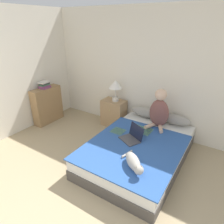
{
  "coord_description": "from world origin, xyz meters",
  "views": [
    {
      "loc": [
        1.24,
        -0.43,
        2.24
      ],
      "look_at": [
        -0.54,
        2.36,
        0.74
      ],
      "focal_mm": 32.0,
      "sensor_mm": 36.0,
      "label": 1
    }
  ],
  "objects_px": {
    "cat_tabby": "(134,162)",
    "bookshelf": "(47,105)",
    "book_stack_top": "(44,85)",
    "person_sitting": "(159,110)",
    "pillow_far": "(175,119)",
    "laptop_open": "(132,137)",
    "table_lamp": "(116,86)",
    "pillow_near": "(145,112)",
    "bed": "(139,151)",
    "nightstand": "(114,113)"
  },
  "relations": [
    {
      "from": "person_sitting",
      "to": "cat_tabby",
      "type": "height_order",
      "value": "person_sitting"
    },
    {
      "from": "laptop_open",
      "to": "book_stack_top",
      "type": "bearing_deg",
      "value": -158.52
    },
    {
      "from": "pillow_near",
      "to": "table_lamp",
      "type": "height_order",
      "value": "table_lamp"
    },
    {
      "from": "bed",
      "to": "person_sitting",
      "type": "distance_m",
      "value": 0.86
    },
    {
      "from": "pillow_near",
      "to": "book_stack_top",
      "type": "height_order",
      "value": "book_stack_top"
    },
    {
      "from": "person_sitting",
      "to": "book_stack_top",
      "type": "height_order",
      "value": "person_sitting"
    },
    {
      "from": "cat_tabby",
      "to": "bookshelf",
      "type": "xyz_separation_m",
      "value": [
        -2.75,
        0.87,
        -0.05
      ]
    },
    {
      "from": "bed",
      "to": "cat_tabby",
      "type": "distance_m",
      "value": 0.75
    },
    {
      "from": "pillow_far",
      "to": "laptop_open",
      "type": "relative_size",
      "value": 1.41
    },
    {
      "from": "bed",
      "to": "cat_tabby",
      "type": "xyz_separation_m",
      "value": [
        0.23,
        -0.66,
        0.28
      ]
    },
    {
      "from": "pillow_far",
      "to": "cat_tabby",
      "type": "height_order",
      "value": "pillow_far"
    },
    {
      "from": "bed",
      "to": "cat_tabby",
      "type": "relative_size",
      "value": 4.19
    },
    {
      "from": "cat_tabby",
      "to": "book_stack_top",
      "type": "distance_m",
      "value": 2.92
    },
    {
      "from": "table_lamp",
      "to": "bookshelf",
      "type": "distance_m",
      "value": 1.73
    },
    {
      "from": "nightstand",
      "to": "bookshelf",
      "type": "relative_size",
      "value": 0.73
    },
    {
      "from": "pillow_far",
      "to": "nightstand",
      "type": "xyz_separation_m",
      "value": [
        -1.39,
        -0.05,
        -0.18
      ]
    },
    {
      "from": "bed",
      "to": "pillow_near",
      "type": "relative_size",
      "value": 3.43
    },
    {
      "from": "pillow_near",
      "to": "pillow_far",
      "type": "height_order",
      "value": "same"
    },
    {
      "from": "pillow_far",
      "to": "person_sitting",
      "type": "height_order",
      "value": "person_sitting"
    },
    {
      "from": "person_sitting",
      "to": "nightstand",
      "type": "xyz_separation_m",
      "value": [
        -1.14,
        0.21,
        -0.41
      ]
    },
    {
      "from": "pillow_near",
      "to": "book_stack_top",
      "type": "relative_size",
      "value": 2.47
    },
    {
      "from": "table_lamp",
      "to": "pillow_far",
      "type": "bearing_deg",
      "value": 2.14
    },
    {
      "from": "bed",
      "to": "nightstand",
      "type": "relative_size",
      "value": 3.44
    },
    {
      "from": "pillow_far",
      "to": "nightstand",
      "type": "height_order",
      "value": "nightstand"
    },
    {
      "from": "pillow_near",
      "to": "bookshelf",
      "type": "bearing_deg",
      "value": -161.62
    },
    {
      "from": "pillow_far",
      "to": "table_lamp",
      "type": "height_order",
      "value": "table_lamp"
    },
    {
      "from": "cat_tabby",
      "to": "pillow_far",
      "type": "bearing_deg",
      "value": 130.14
    },
    {
      "from": "pillow_near",
      "to": "pillow_far",
      "type": "bearing_deg",
      "value": 0.0
    },
    {
      "from": "pillow_near",
      "to": "table_lamp",
      "type": "xyz_separation_m",
      "value": [
        -0.7,
        -0.05,
        0.48
      ]
    },
    {
      "from": "pillow_near",
      "to": "laptop_open",
      "type": "xyz_separation_m",
      "value": [
        0.19,
        -0.96,
        -0.05
      ]
    },
    {
      "from": "laptop_open",
      "to": "cat_tabby",
      "type": "bearing_deg",
      "value": -33.56
    },
    {
      "from": "book_stack_top",
      "to": "table_lamp",
      "type": "bearing_deg",
      "value": 24.32
    },
    {
      "from": "laptop_open",
      "to": "pillow_near",
      "type": "bearing_deg",
      "value": 128.31
    },
    {
      "from": "bed",
      "to": "pillow_near",
      "type": "xyz_separation_m",
      "value": [
        -0.32,
        0.94,
        0.3
      ]
    },
    {
      "from": "person_sitting",
      "to": "cat_tabby",
      "type": "relative_size",
      "value": 1.49
    },
    {
      "from": "bookshelf",
      "to": "book_stack_top",
      "type": "relative_size",
      "value": 3.39
    },
    {
      "from": "laptop_open",
      "to": "bookshelf",
      "type": "bearing_deg",
      "value": -158.47
    },
    {
      "from": "table_lamp",
      "to": "book_stack_top",
      "type": "relative_size",
      "value": 1.92
    },
    {
      "from": "pillow_far",
      "to": "nightstand",
      "type": "distance_m",
      "value": 1.4
    },
    {
      "from": "book_stack_top",
      "to": "person_sitting",
      "type": "bearing_deg",
      "value": 10.24
    },
    {
      "from": "cat_tabby",
      "to": "book_stack_top",
      "type": "relative_size",
      "value": 2.03
    },
    {
      "from": "book_stack_top",
      "to": "cat_tabby",
      "type": "bearing_deg",
      "value": -17.53
    },
    {
      "from": "bookshelf",
      "to": "pillow_far",
      "type": "bearing_deg",
      "value": 14.43
    },
    {
      "from": "bed",
      "to": "table_lamp",
      "type": "height_order",
      "value": "table_lamp"
    },
    {
      "from": "bed",
      "to": "pillow_near",
      "type": "bearing_deg",
      "value": 108.84
    },
    {
      "from": "table_lamp",
      "to": "laptop_open",
      "type": "bearing_deg",
      "value": -45.59
    },
    {
      "from": "laptop_open",
      "to": "book_stack_top",
      "type": "distance_m",
      "value": 2.45
    },
    {
      "from": "table_lamp",
      "to": "book_stack_top",
      "type": "xyz_separation_m",
      "value": [
        -1.5,
        -0.68,
        -0.05
      ]
    },
    {
      "from": "bed",
      "to": "person_sitting",
      "type": "height_order",
      "value": "person_sitting"
    },
    {
      "from": "pillow_near",
      "to": "pillow_far",
      "type": "xyz_separation_m",
      "value": [
        0.64,
        0.0,
        0.0
      ]
    }
  ]
}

